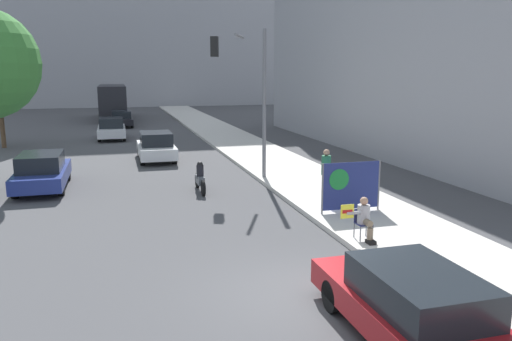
% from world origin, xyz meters
% --- Properties ---
extents(ground_plane, '(160.00, 160.00, 0.00)m').
position_xyz_m(ground_plane, '(0.00, 0.00, 0.00)').
color(ground_plane, '#444447').
extents(sidewalk_curb, '(3.85, 90.00, 0.16)m').
position_xyz_m(sidewalk_curb, '(4.07, 15.00, 0.08)').
color(sidewalk_curb, beige).
rests_on(sidewalk_curb, ground_plane).
extents(building_backdrop_right, '(10.00, 32.00, 15.85)m').
position_xyz_m(building_backdrop_right, '(14.83, 16.97, 7.92)').
color(building_backdrop_right, '#99999E').
rests_on(building_backdrop_right, ground_plane).
extents(seated_protester, '(0.92, 0.77, 1.17)m').
position_xyz_m(seated_protester, '(2.66, 2.60, 0.78)').
color(seated_protester, '#474C56').
rests_on(seated_protester, sidewalk_curb).
extents(pedestrian_behind, '(0.34, 0.34, 1.80)m').
position_xyz_m(pedestrian_behind, '(3.48, 7.06, 1.09)').
color(pedestrian_behind, '#334775').
rests_on(pedestrian_behind, sidewalk_curb).
extents(protest_banner, '(2.07, 0.06, 1.65)m').
position_xyz_m(protest_banner, '(3.55, 5.23, 1.04)').
color(protest_banner, slate).
rests_on(protest_banner, sidewalk_curb).
extents(traffic_light_pole, '(2.24, 2.01, 6.28)m').
position_xyz_m(traffic_light_pole, '(1.77, 11.67, 4.31)').
color(traffic_light_pole, slate).
rests_on(traffic_light_pole, sidewalk_curb).
extents(parked_car_curbside, '(1.85, 4.62, 1.39)m').
position_xyz_m(parked_car_curbside, '(1.07, -2.21, 0.70)').
color(parked_car_curbside, maroon).
rests_on(parked_car_curbside, ground_plane).
extents(car_on_road_nearest, '(1.86, 4.62, 1.48)m').
position_xyz_m(car_on_road_nearest, '(-6.65, 12.20, 0.74)').
color(car_on_road_nearest, navy).
rests_on(car_on_road_nearest, ground_plane).
extents(car_on_road_midblock, '(1.86, 4.25, 1.54)m').
position_xyz_m(car_on_road_midblock, '(-1.66, 17.77, 0.76)').
color(car_on_road_midblock, white).
rests_on(car_on_road_midblock, ground_plane).
extents(car_on_road_distant, '(1.86, 4.30, 1.53)m').
position_xyz_m(car_on_road_distant, '(-3.99, 27.48, 0.76)').
color(car_on_road_distant, silver).
rests_on(car_on_road_distant, ground_plane).
extents(car_on_road_far_lane, '(1.82, 4.62, 1.39)m').
position_xyz_m(car_on_road_far_lane, '(-3.15, 35.99, 0.70)').
color(car_on_road_far_lane, black).
rests_on(car_on_road_far_lane, ground_plane).
extents(city_bus_on_road, '(2.52, 10.61, 3.40)m').
position_xyz_m(city_bus_on_road, '(-3.85, 43.17, 1.95)').
color(city_bus_on_road, '#232328').
rests_on(city_bus_on_road, ground_plane).
extents(motorcycle_on_road, '(0.28, 2.03, 1.22)m').
position_xyz_m(motorcycle_on_road, '(-0.59, 10.00, 0.53)').
color(motorcycle_on_road, '#565B60').
rests_on(motorcycle_on_road, ground_plane).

